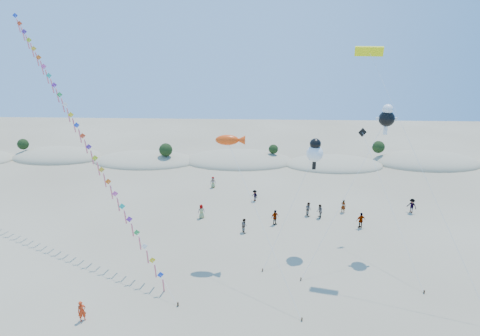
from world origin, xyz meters
name	(u,v)px	position (x,y,z in m)	size (l,w,h in m)	color
dune_ridge	(244,161)	(1.06, 45.14, 0.11)	(145.30, 11.49, 5.57)	tan
kite_train	(78,128)	(-14.69, 18.12, 12.15)	(22.33, 21.36, 23.60)	#3F2D1E
fish_kite	(231,140)	(0.75, 15.47, 11.72)	(7.56, 10.50, 12.24)	#3F2D1E
cartoon_kite_low	(315,152)	(8.82, 17.48, 10.15)	(5.83, 6.21, 11.48)	#3F2D1E
cartoon_kite_high	(387,117)	(15.49, 18.03, 13.50)	(9.26, 7.98, 14.74)	#3F2D1E
parafoil_kite	(371,56)	(12.86, 15.97, 19.26)	(9.73, 11.49, 20.05)	#3F2D1E
dark_kite	(378,172)	(15.10, 17.55, 8.13)	(4.10, 11.51, 11.83)	#3F2D1E
flyer_foreground	(82,311)	(-10.13, 4.86, 0.85)	(0.62, 0.41, 1.69)	red
beachgoers	(302,208)	(8.76, 24.55, 0.86)	(26.81, 14.07, 1.86)	slate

